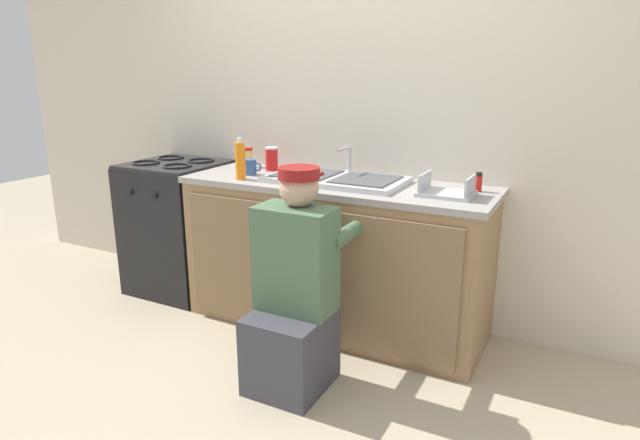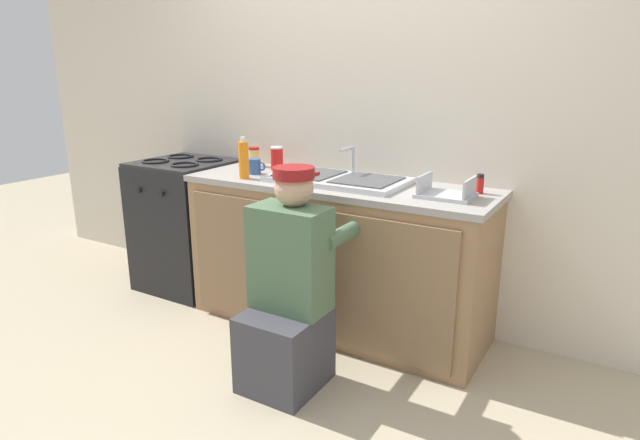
{
  "view_description": "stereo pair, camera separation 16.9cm",
  "coord_description": "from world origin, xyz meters",
  "px_view_note": "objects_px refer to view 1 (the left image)",
  "views": [
    {
      "loc": [
        1.34,
        -2.47,
        1.55
      ],
      "look_at": [
        0.0,
        0.1,
        0.73
      ],
      "focal_mm": 30.0,
      "sensor_mm": 36.0,
      "label": 1
    },
    {
      "loc": [
        1.48,
        -2.38,
        1.55
      ],
      "look_at": [
        0.0,
        0.1,
        0.73
      ],
      "focal_mm": 30.0,
      "sensor_mm": 36.0,
      "label": 2
    }
  ],
  "objects_px": {
    "stove_range": "(179,227)",
    "dish_rack_tray": "(447,191)",
    "plumber_person": "(294,299)",
    "coffee_mug": "(250,167)",
    "condiment_jar": "(248,157)",
    "soda_cup_red": "(272,159)",
    "sink_double_basin": "(336,179)",
    "spice_bottle_red": "(478,182)",
    "soap_bottle_orange": "(240,161)"
  },
  "relations": [
    {
      "from": "plumber_person",
      "to": "condiment_jar",
      "type": "height_order",
      "value": "plumber_person"
    },
    {
      "from": "spice_bottle_red",
      "to": "condiment_jar",
      "type": "distance_m",
      "value": 1.54
    },
    {
      "from": "stove_range",
      "to": "dish_rack_tray",
      "type": "distance_m",
      "value": 1.96
    },
    {
      "from": "plumber_person",
      "to": "dish_rack_tray",
      "type": "distance_m",
      "value": 0.97
    },
    {
      "from": "soda_cup_red",
      "to": "coffee_mug",
      "type": "distance_m",
      "value": 0.19
    },
    {
      "from": "plumber_person",
      "to": "sink_double_basin",
      "type": "bearing_deg",
      "value": 98.91
    },
    {
      "from": "soap_bottle_orange",
      "to": "coffee_mug",
      "type": "bearing_deg",
      "value": 102.76
    },
    {
      "from": "plumber_person",
      "to": "dish_rack_tray",
      "type": "xyz_separation_m",
      "value": [
        0.56,
        0.63,
        0.47
      ]
    },
    {
      "from": "stove_range",
      "to": "spice_bottle_red",
      "type": "relative_size",
      "value": 8.94
    },
    {
      "from": "stove_range",
      "to": "spice_bottle_red",
      "type": "xyz_separation_m",
      "value": [
        2.03,
        0.13,
        0.49
      ]
    },
    {
      "from": "soap_bottle_orange",
      "to": "soda_cup_red",
      "type": "height_order",
      "value": "soap_bottle_orange"
    },
    {
      "from": "plumber_person",
      "to": "soap_bottle_orange",
      "type": "xyz_separation_m",
      "value": [
        -0.65,
        0.49,
        0.56
      ]
    },
    {
      "from": "stove_range",
      "to": "dish_rack_tray",
      "type": "height_order",
      "value": "dish_rack_tray"
    },
    {
      "from": "plumber_person",
      "to": "dish_rack_tray",
      "type": "relative_size",
      "value": 3.94
    },
    {
      "from": "coffee_mug",
      "to": "dish_rack_tray",
      "type": "bearing_deg",
      "value": -0.22
    },
    {
      "from": "sink_double_basin",
      "to": "soap_bottle_orange",
      "type": "xyz_separation_m",
      "value": [
        -0.54,
        -0.19,
        0.09
      ]
    },
    {
      "from": "stove_range",
      "to": "dish_rack_tray",
      "type": "relative_size",
      "value": 3.35
    },
    {
      "from": "plumber_person",
      "to": "coffee_mug",
      "type": "bearing_deg",
      "value": 136.79
    },
    {
      "from": "stove_range",
      "to": "condiment_jar",
      "type": "distance_m",
      "value": 0.73
    },
    {
      "from": "spice_bottle_red",
      "to": "coffee_mug",
      "type": "distance_m",
      "value": 1.37
    },
    {
      "from": "coffee_mug",
      "to": "spice_bottle_red",
      "type": "bearing_deg",
      "value": 7.24
    },
    {
      "from": "sink_double_basin",
      "to": "condiment_jar",
      "type": "xyz_separation_m",
      "value": [
        -0.75,
        0.18,
        0.05
      ]
    },
    {
      "from": "soap_bottle_orange",
      "to": "condiment_jar",
      "type": "bearing_deg",
      "value": 119.57
    },
    {
      "from": "plumber_person",
      "to": "soap_bottle_orange",
      "type": "distance_m",
      "value": 0.99
    },
    {
      "from": "soda_cup_red",
      "to": "spice_bottle_red",
      "type": "bearing_deg",
      "value": -0.44
    },
    {
      "from": "sink_double_basin",
      "to": "stove_range",
      "type": "bearing_deg",
      "value": -179.9
    },
    {
      "from": "coffee_mug",
      "to": "dish_rack_tray",
      "type": "distance_m",
      "value": 1.24
    },
    {
      "from": "plumber_person",
      "to": "condiment_jar",
      "type": "xyz_separation_m",
      "value": [
        -0.86,
        0.87,
        0.51
      ]
    },
    {
      "from": "stove_range",
      "to": "spice_bottle_red",
      "type": "height_order",
      "value": "spice_bottle_red"
    },
    {
      "from": "plumber_person",
      "to": "condiment_jar",
      "type": "distance_m",
      "value": 1.32
    },
    {
      "from": "coffee_mug",
      "to": "stove_range",
      "type": "bearing_deg",
      "value": 176.33
    },
    {
      "from": "spice_bottle_red",
      "to": "dish_rack_tray",
      "type": "xyz_separation_m",
      "value": [
        -0.12,
        -0.18,
        -0.03
      ]
    },
    {
      "from": "sink_double_basin",
      "to": "soap_bottle_orange",
      "type": "distance_m",
      "value": 0.58
    },
    {
      "from": "condiment_jar",
      "to": "dish_rack_tray",
      "type": "relative_size",
      "value": 0.46
    },
    {
      "from": "condiment_jar",
      "to": "plumber_person",
      "type": "bearing_deg",
      "value": -45.21
    },
    {
      "from": "soda_cup_red",
      "to": "dish_rack_tray",
      "type": "xyz_separation_m",
      "value": [
        1.2,
        -0.19,
        -0.05
      ]
    },
    {
      "from": "sink_double_basin",
      "to": "spice_bottle_red",
      "type": "relative_size",
      "value": 7.62
    },
    {
      "from": "sink_double_basin",
      "to": "condiment_jar",
      "type": "distance_m",
      "value": 0.78
    },
    {
      "from": "sink_double_basin",
      "to": "dish_rack_tray",
      "type": "height_order",
      "value": "sink_double_basin"
    },
    {
      "from": "dish_rack_tray",
      "to": "spice_bottle_red",
      "type": "bearing_deg",
      "value": 55.06
    },
    {
      "from": "stove_range",
      "to": "condiment_jar",
      "type": "height_order",
      "value": "condiment_jar"
    },
    {
      "from": "dish_rack_tray",
      "to": "plumber_person",
      "type": "bearing_deg",
      "value": -131.4
    },
    {
      "from": "spice_bottle_red",
      "to": "soda_cup_red",
      "type": "bearing_deg",
      "value": 179.56
    },
    {
      "from": "condiment_jar",
      "to": "sink_double_basin",
      "type": "bearing_deg",
      "value": -13.63
    },
    {
      "from": "dish_rack_tray",
      "to": "stove_range",
      "type": "bearing_deg",
      "value": 178.57
    },
    {
      "from": "coffee_mug",
      "to": "condiment_jar",
      "type": "bearing_deg",
      "value": 128.33
    },
    {
      "from": "coffee_mug",
      "to": "dish_rack_tray",
      "type": "relative_size",
      "value": 0.45
    },
    {
      "from": "soap_bottle_orange",
      "to": "coffee_mug",
      "type": "distance_m",
      "value": 0.17
    },
    {
      "from": "plumber_person",
      "to": "stove_range",
      "type": "bearing_deg",
      "value": 153.18
    },
    {
      "from": "plumber_person",
      "to": "condiment_jar",
      "type": "bearing_deg",
      "value": 134.79
    }
  ]
}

